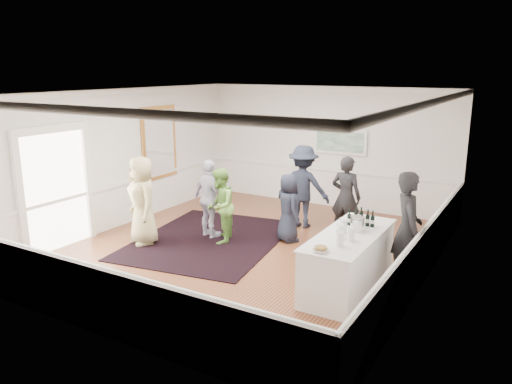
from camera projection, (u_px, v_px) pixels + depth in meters
The scene contains 23 objects.
floor at pixel (249, 249), 10.35m from camera, with size 8.00×8.00×0.00m, color brown.
ceiling at pixel (249, 92), 9.57m from camera, with size 7.00×8.00×0.02m, color white.
wall_left at pixel (121, 158), 11.67m from camera, with size 0.02×8.00×3.20m, color white.
wall_right at pixel (430, 196), 8.24m from camera, with size 0.02×8.00×3.20m, color white.
wall_back at pixel (326, 147), 13.31m from camera, with size 7.00×0.02×3.20m, color white.
wall_front at pixel (93, 227), 6.61m from camera, with size 7.00×0.02×3.20m, color white.
wainscoting at pixel (249, 226), 10.22m from camera, with size 7.00×8.00×1.00m, color white, non-canonical shape.
mirror at pixel (159, 143), 12.69m from camera, with size 0.05×1.25×1.85m.
doorway at pixel (55, 181), 10.10m from camera, with size 0.10×1.78×2.56m.
landscape_painting at pixel (340, 142), 13.02m from camera, with size 1.44×0.06×0.66m.
area_rug at pixel (210, 239), 10.89m from camera, with size 2.92×3.83×0.02m, color black.
serving_table at pixel (349, 261), 8.40m from camera, with size 0.91×2.41×0.98m.
bartender at pixel (407, 229), 8.45m from camera, with size 0.73×0.48×1.99m, color black.
guest_tan at pixel (142, 201), 10.47m from camera, with size 0.92×0.60×1.89m, color tan.
guest_green at pixel (220, 206), 10.58m from camera, with size 0.78×0.61×1.61m, color #6CA743.
guest_lilac at pixel (210, 199), 10.90m from camera, with size 1.02×0.42×1.73m, color silver.
guest_dark_a at pixel (303, 187), 11.60m from camera, with size 1.25×0.72×1.93m, color #1B202E.
guest_dark_b at pixel (346, 197), 10.87m from camera, with size 0.67×0.44×1.83m, color black.
guest_navy at pixel (288, 208), 10.68m from camera, with size 0.72×0.47×1.48m, color #1B202E.
wine_bottles at pixel (361, 217), 8.68m from camera, with size 0.46×0.29×0.31m.
juice_pitchers at pixel (344, 232), 7.98m from camera, with size 0.37×0.76×0.24m.
ice_bucket at pixel (358, 224), 8.41m from camera, with size 0.26×0.26×0.24m, color silver.
nut_bowl at pixel (321, 249), 7.46m from camera, with size 0.24×0.24×0.07m.
Camera 1 is at (5.05, -8.34, 3.65)m, focal length 35.00 mm.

